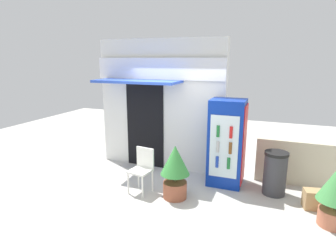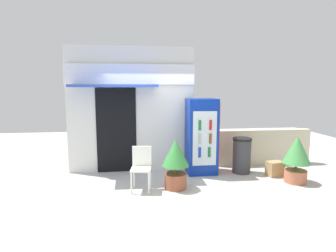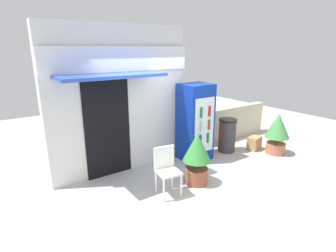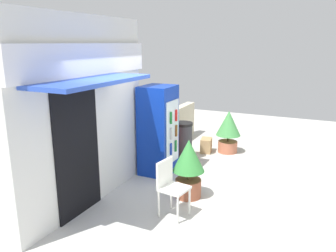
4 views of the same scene
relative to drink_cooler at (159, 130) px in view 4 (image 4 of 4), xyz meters
name	(u,v)px [view 4 (image 4 of 4)]	position (x,y,z in m)	size (l,w,h in m)	color
ground	(180,203)	(-1.14, -0.98, -0.94)	(16.00, 16.00, 0.00)	beige
storefront_building	(84,111)	(-1.76, 0.48, 0.69)	(3.19, 1.06, 3.17)	silver
drink_cooler	(159,130)	(0.00, 0.00, 0.00)	(0.74, 0.70, 1.88)	#0C2D9E
plastic_chair	(170,184)	(-1.54, -0.98, -0.40)	(0.47, 0.47, 0.92)	white
potted_plant_near_shop	(189,165)	(-0.82, -1.01, -0.32)	(0.57, 0.57, 1.08)	#995138
potted_plant_curbside	(228,128)	(1.96, -0.98, -0.32)	(0.62, 0.62, 1.08)	#BC6B4C
trash_bin	(183,141)	(1.01, -0.13, -0.49)	(0.47, 0.47, 0.90)	#38383D
stone_boundary_wall	(173,128)	(1.92, 0.54, -0.45)	(2.65, 0.23, 0.99)	beige
cardboard_box	(206,145)	(1.73, -0.48, -0.76)	(0.39, 0.26, 0.36)	tan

